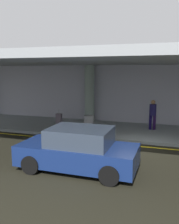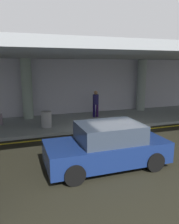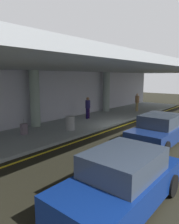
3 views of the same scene
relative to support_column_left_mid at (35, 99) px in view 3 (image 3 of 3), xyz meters
The scene contains 13 objects.
ground_plane 6.45m from the support_column_left_mid, 49.36° to the right, with size 60.00×60.00×0.00m, color black.
sidewalk 4.70m from the support_column_left_mid, 21.31° to the right, with size 26.00×4.20×0.15m, color gray.
lane_stripe_yellow 6.02m from the support_column_left_mid, 45.34° to the right, with size 26.00×0.14×0.01m, color yellow.
support_column_left_mid is the anchor object (origin of this frame).
support_column_center 8.00m from the support_column_left_mid, ahead, with size 0.64×0.64×3.65m, color gray.
ceiling_overhang 4.91m from the support_column_left_mid, 27.25° to the right, with size 28.00×13.20×0.30m, color #90959A.
terminal_back_wall 4.06m from the support_column_left_mid, ahead, with size 26.00×0.30×3.80m, color #AAABBB.
car_navy 7.88m from the support_column_left_mid, 74.30° to the right, with size 4.10×1.92×1.50m.
car_navy_no2 9.55m from the support_column_left_mid, 112.43° to the right, with size 4.10×1.92×1.50m.
traveler_with_luggage 10.08m from the support_column_left_mid, 13.26° to the right, with size 0.38×0.38×1.68m.
person_waiting_for_ride 4.31m from the support_column_left_mid, 14.16° to the right, with size 0.38×0.38×1.68m.
suitcase_upright_primary 2.53m from the support_column_left_mid, 144.54° to the right, with size 0.36×0.22×0.90m.
trash_bin_steel 2.91m from the support_column_left_mid, 72.50° to the right, with size 0.56×0.56×0.85m, color gray.
Camera 3 is at (-12.04, -6.68, 3.40)m, focal length 33.41 mm.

